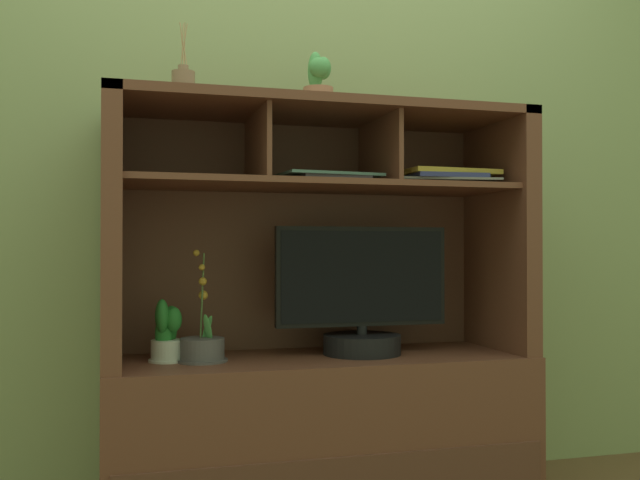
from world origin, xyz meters
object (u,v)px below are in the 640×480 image
at_px(potted_fern, 168,334).
at_px(diffuser_bottle, 183,84).
at_px(magazine_stack_left, 326,178).
at_px(potted_succulent, 318,84).
at_px(potted_orchid, 202,348).
at_px(magazine_stack_centre, 442,178).
at_px(tv_monitor, 362,305).
at_px(media_console, 319,381).

height_order(potted_fern, diffuser_bottle, diffuser_bottle).
xyz_separation_m(magazine_stack_left, potted_succulent, (-0.01, 0.05, 0.33)).
distance_m(potted_orchid, magazine_stack_left, 0.70).
xyz_separation_m(magazine_stack_centre, potted_succulent, (-0.45, 0.04, 0.32)).
height_order(tv_monitor, potted_orchid, tv_monitor).
bearing_deg(magazine_stack_left, potted_fern, 175.30).
relative_size(tv_monitor, magazine_stack_centre, 1.58).
bearing_deg(tv_monitor, diffuser_bottle, -179.68).
distance_m(tv_monitor, diffuser_bottle, 0.95).
distance_m(potted_fern, magazine_stack_centre, 1.10).
xyz_separation_m(tv_monitor, diffuser_bottle, (-0.61, -0.00, 0.73)).
bearing_deg(potted_succulent, media_console, -92.52).
distance_m(media_console, potted_succulent, 1.03).
distance_m(potted_fern, magazine_stack_left, 0.74).
bearing_deg(tv_monitor, potted_fern, 177.85).
relative_size(media_console, potted_orchid, 3.93).
relative_size(potted_fern, diffuser_bottle, 0.83).
bearing_deg(diffuser_bottle, potted_fern, 148.41).
relative_size(media_console, potted_fern, 7.00).
bearing_deg(magazine_stack_left, media_console, 113.36).
distance_m(tv_monitor, potted_fern, 0.67).
bearing_deg(media_console, magazine_stack_centre, -2.64).
bearing_deg(tv_monitor, potted_orchid, -179.02).
bearing_deg(diffuser_bottle, potted_succulent, 4.42).
distance_m(potted_orchid, potted_succulent, 0.98).
height_order(tv_monitor, potted_succulent, potted_succulent).
distance_m(media_console, potted_orchid, 0.42).
bearing_deg(media_console, magazine_stack_left, -66.64).
distance_m(media_console, magazine_stack_centre, 0.84).
distance_m(magazine_stack_left, diffuser_bottle, 0.56).
bearing_deg(potted_fern, magazine_stack_centre, -1.75).
relative_size(magazine_stack_left, magazine_stack_centre, 0.91).
bearing_deg(tv_monitor, magazine_stack_left, -172.19).
relative_size(potted_orchid, potted_fern, 1.78).
height_order(media_console, magazine_stack_centre, media_console).
xyz_separation_m(potted_orchid, potted_fern, (-0.11, 0.03, 0.04)).
bearing_deg(potted_orchid, magazine_stack_left, -1.24).
distance_m(potted_orchid, diffuser_bottle, 0.86).
distance_m(potted_orchid, magazine_stack_centre, 1.03).
bearing_deg(potted_succulent, potted_fern, -179.14).
height_order(magazine_stack_left, diffuser_bottle, diffuser_bottle).
xyz_separation_m(media_console, potted_orchid, (-0.40, -0.03, 0.13)).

